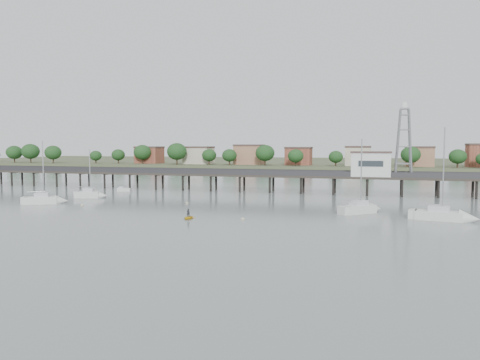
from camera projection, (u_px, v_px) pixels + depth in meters
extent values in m
plane|color=slate|center=(117.00, 246.00, 49.11)|extent=(500.00, 500.00, 0.00)
cube|color=#2D2823|center=(257.00, 175.00, 106.30)|extent=(150.00, 5.00, 0.50)
cube|color=#333335|center=(254.00, 173.00, 103.95)|extent=(150.00, 0.12, 1.10)
cube|color=#333335|center=(259.00, 171.00, 108.55)|extent=(150.00, 0.12, 1.10)
cylinder|color=black|center=(1.00, 177.00, 128.56)|extent=(0.50, 0.50, 4.40)
cylinder|color=black|center=(255.00, 185.00, 104.63)|extent=(0.50, 0.50, 4.40)
cylinder|color=black|center=(259.00, 183.00, 108.27)|extent=(0.50, 0.50, 4.40)
cube|color=silver|center=(371.00, 165.00, 99.15)|extent=(8.00, 5.00, 5.00)
cube|color=#4C3833|center=(371.00, 152.00, 98.96)|extent=(8.40, 5.40, 0.30)
cube|color=slate|center=(405.00, 109.00, 96.50)|extent=(1.80, 1.80, 0.30)
cube|color=silver|center=(405.00, 105.00, 96.44)|extent=(0.90, 0.90, 1.20)
cube|color=silver|center=(439.00, 217.00, 65.94)|extent=(6.62, 3.57, 1.65)
cone|color=silver|center=(470.00, 219.00, 64.17)|extent=(3.02, 2.88, 2.44)
cube|color=silver|center=(439.00, 209.00, 65.86)|extent=(3.10, 2.44, 0.75)
cylinder|color=#A5A8AA|center=(444.00, 169.00, 65.26)|extent=(0.18, 0.18, 11.76)
cylinder|color=#A5A8AA|center=(431.00, 204.00, 66.29)|extent=(3.62, 0.80, 0.12)
cube|color=silver|center=(42.00, 201.00, 84.59)|extent=(5.76, 4.31, 1.65)
cone|color=silver|center=(62.00, 201.00, 85.21)|extent=(2.95, 2.89, 2.10)
cube|color=silver|center=(42.00, 195.00, 84.50)|extent=(2.90, 2.58, 0.75)
cylinder|color=#A5A8AA|center=(43.00, 169.00, 84.23)|extent=(0.18, 0.18, 10.12)
cylinder|color=#A5A8AA|center=(36.00, 192.00, 84.30)|extent=(2.86, 1.53, 0.12)
cube|color=silver|center=(89.00, 195.00, 94.33)|extent=(4.79, 2.58, 1.65)
cone|color=silver|center=(103.00, 196.00, 94.06)|extent=(2.19, 2.08, 1.76)
cube|color=silver|center=(89.00, 190.00, 94.24)|extent=(2.24, 1.76, 0.75)
cylinder|color=#A5A8AA|center=(90.00, 170.00, 93.93)|extent=(0.18, 0.18, 8.51)
cylinder|color=#A5A8AA|center=(85.00, 187.00, 94.27)|extent=(2.62, 0.61, 0.12)
cube|color=silver|center=(359.00, 210.00, 72.58)|extent=(5.43, 5.30, 1.65)
cone|color=silver|center=(375.00, 209.00, 74.14)|extent=(3.12, 3.11, 2.13)
cube|color=silver|center=(359.00, 203.00, 72.49)|extent=(2.93, 2.91, 0.75)
cylinder|color=#A5A8AA|center=(361.00, 172.00, 72.32)|extent=(0.18, 0.18, 10.25)
cylinder|color=#A5A8AA|center=(354.00, 200.00, 72.04)|extent=(2.40, 2.28, 0.12)
cube|color=silver|center=(124.00, 190.00, 107.87)|extent=(3.28, 1.66, 0.87)
cube|color=silver|center=(122.00, 188.00, 107.95)|extent=(1.16, 1.16, 0.52)
imported|color=yellow|center=(188.00, 219.00, 67.27)|extent=(1.74, 0.58, 2.41)
imported|color=black|center=(188.00, 219.00, 67.27)|extent=(0.84, 1.29, 0.29)
ellipsoid|color=beige|center=(187.00, 203.00, 85.29)|extent=(0.56, 0.56, 0.39)
ellipsoid|color=beige|center=(82.00, 205.00, 81.76)|extent=(0.56, 0.56, 0.39)
ellipsoid|color=beige|center=(243.00, 219.00, 66.45)|extent=(0.56, 0.56, 0.39)
ellipsoid|color=beige|center=(48.00, 199.00, 92.12)|extent=(0.56, 0.56, 0.39)
ellipsoid|color=beige|center=(341.00, 207.00, 79.99)|extent=(0.56, 0.56, 0.39)
cube|color=#475133|center=(331.00, 162.00, 283.74)|extent=(500.00, 170.00, 1.40)
cube|color=brown|center=(149.00, 155.00, 248.99)|extent=(13.00, 10.50, 9.00)
cube|color=brown|center=(198.00, 155.00, 241.21)|extent=(13.00, 10.50, 9.00)
cube|color=brown|center=(249.00, 155.00, 233.70)|extent=(13.00, 10.50, 9.00)
cube|color=brown|center=(299.00, 156.00, 226.75)|extent=(13.00, 10.50, 9.00)
cube|color=brown|center=(358.00, 156.00, 218.97)|extent=(13.00, 10.50, 9.00)
cube|color=brown|center=(419.00, 156.00, 211.46)|extent=(13.00, 10.50, 9.00)
ellipsoid|color=#183A18|center=(87.00, 154.00, 245.82)|extent=(8.00, 8.00, 6.80)
ellipsoid|color=#183A18|center=(316.00, 156.00, 212.46)|extent=(8.00, 8.00, 6.80)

